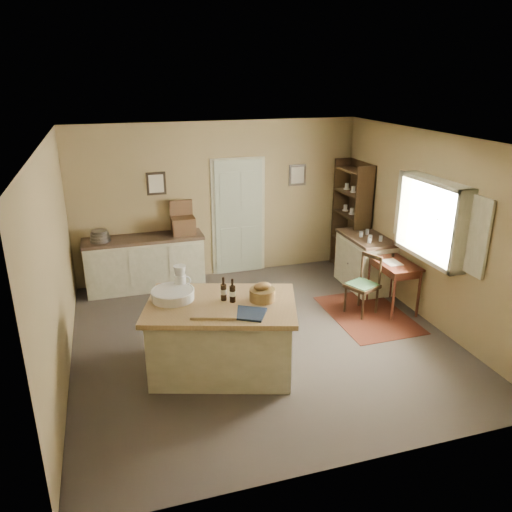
{
  "coord_description": "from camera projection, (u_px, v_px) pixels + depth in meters",
  "views": [
    {
      "loc": [
        -1.84,
        -5.78,
        3.45
      ],
      "look_at": [
        -0.03,
        0.17,
        1.15
      ],
      "focal_mm": 35.0,
      "sensor_mm": 36.0,
      "label": 1
    }
  ],
  "objects": [
    {
      "name": "ceiling",
      "position": [
        262.0,
        139.0,
        5.95
      ],
      "size": [
        5.0,
        5.0,
        0.0
      ],
      "primitive_type": "plane",
      "color": "silver",
      "rests_on": "wall_back"
    },
    {
      "name": "right_cabinet",
      "position": [
        365.0,
        261.0,
        8.4
      ],
      "size": [
        0.61,
        1.1,
        0.99
      ],
      "color": "beige",
      "rests_on": "ground"
    },
    {
      "name": "wall_left",
      "position": [
        55.0,
        266.0,
        5.74
      ],
      "size": [
        0.1,
        5.0,
        2.7
      ],
      "primitive_type": "cube",
      "color": "#8F794F",
      "rests_on": "ground"
    },
    {
      "name": "door",
      "position": [
        239.0,
        216.0,
        8.84
      ],
      "size": [
        0.97,
        0.06,
        2.11
      ],
      "primitive_type": "cube",
      "color": "#A7AE92",
      "rests_on": "ground"
    },
    {
      "name": "desk_chair",
      "position": [
        362.0,
        286.0,
        7.46
      ],
      "size": [
        0.54,
        0.54,
        0.88
      ],
      "primitive_type": null,
      "rotation": [
        0.0,
        0.0,
        0.4
      ],
      "color": "black",
      "rests_on": "ground"
    },
    {
      "name": "framed_prints",
      "position": [
        230.0,
        179.0,
        8.57
      ],
      "size": [
        2.82,
        0.02,
        0.38
      ],
      "color": "black",
      "rests_on": "ground"
    },
    {
      "name": "ground",
      "position": [
        261.0,
        338.0,
        6.89
      ],
      "size": [
        5.0,
        5.0,
        0.0
      ],
      "primitive_type": "plane",
      "color": "#51463D",
      "rests_on": "ground"
    },
    {
      "name": "writing_desk",
      "position": [
        394.0,
        268.0,
        7.53
      ],
      "size": [
        0.5,
        0.82,
        0.82
      ],
      "color": "#37170E",
      "rests_on": "ground"
    },
    {
      "name": "sideboard",
      "position": [
        146.0,
        261.0,
        8.33
      ],
      "size": [
        1.96,
        0.56,
        1.18
      ],
      "color": "beige",
      "rests_on": "ground"
    },
    {
      "name": "wall_back",
      "position": [
        219.0,
        201.0,
        8.66
      ],
      "size": [
        5.0,
        0.1,
        2.7
      ],
      "primitive_type": "cube",
      "color": "#8F794F",
      "rests_on": "ground"
    },
    {
      "name": "wall_right",
      "position": [
        429.0,
        229.0,
        7.1
      ],
      "size": [
        0.1,
        5.0,
        2.7
      ],
      "primitive_type": "cube",
      "color": "#8F794F",
      "rests_on": "ground"
    },
    {
      "name": "work_island",
      "position": [
        221.0,
        335.0,
        6.0
      ],
      "size": [
        2.01,
        1.61,
        1.2
      ],
      "rotation": [
        0.0,
        0.0,
        -0.31
      ],
      "color": "beige",
      "rests_on": "ground"
    },
    {
      "name": "shelving_unit",
      "position": [
        353.0,
        218.0,
        8.95
      ],
      "size": [
        0.34,
        0.9,
        1.99
      ],
      "color": "black",
      "rests_on": "ground"
    },
    {
      "name": "rug",
      "position": [
        368.0,
        314.0,
        7.55
      ],
      "size": [
        1.11,
        1.6,
        0.01
      ],
      "primitive_type": "cube",
      "rotation": [
        0.0,
        0.0,
        0.0
      ],
      "color": "#4D1C0F",
      "rests_on": "ground"
    },
    {
      "name": "window",
      "position": [
        435.0,
        220.0,
        6.83
      ],
      "size": [
        0.25,
        1.99,
        1.12
      ],
      "color": "beige",
      "rests_on": "ground"
    },
    {
      "name": "wall_front",
      "position": [
        352.0,
        339.0,
        4.18
      ],
      "size": [
        5.0,
        0.1,
        2.7
      ],
      "primitive_type": "cube",
      "color": "#8F794F",
      "rests_on": "ground"
    }
  ]
}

